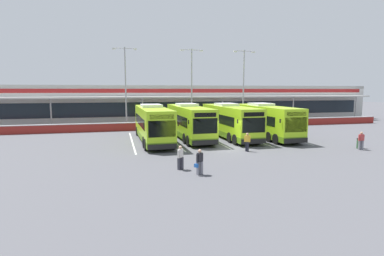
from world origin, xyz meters
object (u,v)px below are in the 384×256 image
object	(u,v)px
pedestrian_in_dark_coat	(180,157)
litter_bin	(360,143)
coach_bus_left_centre	(189,122)
pedestrian_child	(247,141)
pedestrian_near_bin	(361,140)
lamp_post_west	(126,82)
lamp_post_east	(244,83)
coach_bus_right_centre	(265,121)
lamp_post_centre	(192,83)
coach_bus_centre	(229,121)
pedestrian_with_handbag	(199,161)
coach_bus_leftmost	(153,124)

from	to	relation	value
pedestrian_in_dark_coat	litter_bin	size ratio (longest dim) A/B	1.74
coach_bus_left_centre	pedestrian_in_dark_coat	xyz separation A→B (m)	(-3.58, -12.68, -0.91)
pedestrian_child	pedestrian_near_bin	size ratio (longest dim) A/B	1.00
lamp_post_west	lamp_post_east	bearing A→B (deg)	-4.00
coach_bus_right_centre	pedestrian_in_dark_coat	xyz separation A→B (m)	(-12.10, -11.60, -0.91)
coach_bus_left_centre	lamp_post_centre	xyz separation A→B (m)	(2.77, 9.93, 4.50)
lamp_post_west	litter_bin	world-z (taller)	lamp_post_west
pedestrian_near_bin	lamp_post_east	size ratio (longest dim) A/B	0.15
coach_bus_left_centre	litter_bin	xyz separation A→B (m)	(13.67, -9.45, -1.32)
coach_bus_left_centre	lamp_post_centre	bearing A→B (deg)	74.40
pedestrian_child	litter_bin	bearing A→B (deg)	-6.88
coach_bus_left_centre	coach_bus_centre	bearing A→B (deg)	-6.26
pedestrian_child	lamp_post_centre	xyz separation A→B (m)	(-0.45, 18.13, 5.42)
pedestrian_in_dark_coat	pedestrian_with_handbag	bearing A→B (deg)	-58.73
coach_bus_right_centre	lamp_post_west	bearing A→B (deg)	142.04
pedestrian_child	pedestrian_near_bin	bearing A→B (deg)	-10.17
coach_bus_centre	litter_bin	size ratio (longest dim) A/B	13.11
pedestrian_child	litter_bin	distance (m)	10.53
coach_bus_right_centre	lamp_post_centre	bearing A→B (deg)	117.55
lamp_post_west	lamp_post_centre	bearing A→B (deg)	-3.73
pedestrian_with_handbag	lamp_post_west	size ratio (longest dim) A/B	0.15
pedestrian_in_dark_coat	pedestrian_child	size ratio (longest dim) A/B	1.00
pedestrian_in_dark_coat	lamp_post_west	distance (m)	24.00
pedestrian_child	pedestrian_with_handbag	bearing A→B (deg)	-134.66
coach_bus_right_centre	pedestrian_in_dark_coat	distance (m)	16.79
litter_bin	coach_bus_right_centre	bearing A→B (deg)	121.58
coach_bus_right_centre	lamp_post_west	xyz separation A→B (m)	(-14.89, 11.61, 4.50)
lamp_post_east	pedestrian_child	bearing A→B (deg)	-112.32
coach_bus_leftmost	pedestrian_near_bin	distance (m)	19.52
pedestrian_near_bin	litter_bin	size ratio (longest dim) A/B	1.74
coach_bus_centre	pedestrian_in_dark_coat	size ratio (longest dim) A/B	7.52
lamp_post_east	pedestrian_in_dark_coat	bearing A→B (deg)	-122.45
pedestrian_in_dark_coat	pedestrian_near_bin	world-z (taller)	same
coach_bus_leftmost	litter_bin	distance (m)	19.66
pedestrian_child	pedestrian_near_bin	distance (m)	10.22
coach_bus_leftmost	coach_bus_left_centre	size ratio (longest dim) A/B	1.00
coach_bus_left_centre	litter_bin	distance (m)	16.67
lamp_post_west	pedestrian_child	bearing A→B (deg)	-62.88
coach_bus_right_centre	pedestrian_child	xyz separation A→B (m)	(-5.30, -7.11, -0.91)
coach_bus_leftmost	coach_bus_left_centre	world-z (taller)	same
pedestrian_near_bin	lamp_post_west	xyz separation A→B (m)	(-19.64, 20.53, 5.42)
lamp_post_centre	coach_bus_leftmost	bearing A→B (deg)	-121.82
coach_bus_leftmost	lamp_post_west	distance (m)	12.69
coach_bus_left_centre	lamp_post_east	distance (m)	14.72
lamp_post_centre	coach_bus_right_centre	bearing A→B (deg)	-62.45
pedestrian_with_handbag	pedestrian_near_bin	size ratio (longest dim) A/B	1.00
coach_bus_left_centre	pedestrian_with_handbag	bearing A→B (deg)	-100.71
pedestrian_in_dark_coat	lamp_post_centre	bearing A→B (deg)	74.30
coach_bus_right_centre	lamp_post_east	distance (m)	11.53
coach_bus_right_centre	pedestrian_near_bin	xyz separation A→B (m)	(4.76, -8.91, -0.91)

